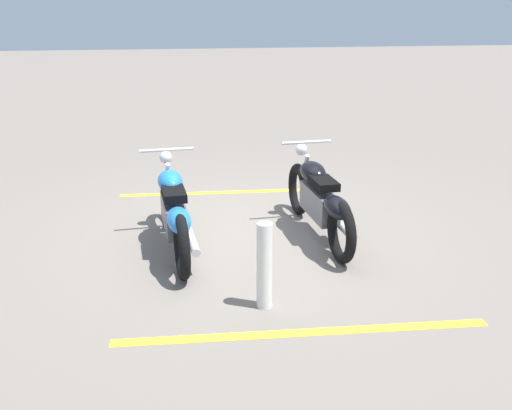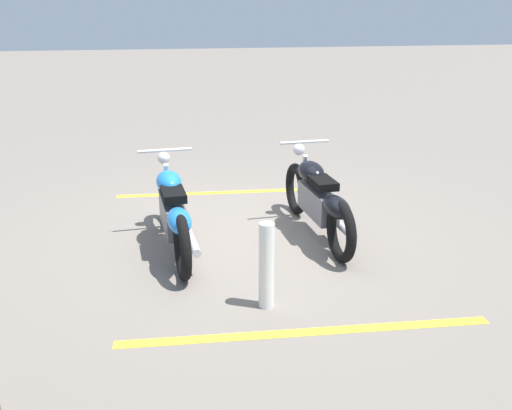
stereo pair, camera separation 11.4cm
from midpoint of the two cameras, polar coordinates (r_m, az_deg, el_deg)
The scene contains 6 objects.
ground_plane at distance 7.14m, azimuth -1.74°, elevation -2.63°, with size 60.00×60.00×0.00m, color slate.
motorcycle_bright_foreground at distance 6.52m, azimuth -8.51°, elevation -0.64°, with size 2.23×0.62×1.04m.
motorcycle_dark_foreground at distance 6.88m, azimuth 5.60°, elevation 0.55°, with size 2.23×0.62×1.04m.
bollard_post at distance 5.28m, azimuth 0.41°, elevation -5.90°, with size 0.14×0.14×0.81m, color white.
parking_stripe_near at distance 8.62m, azimuth -3.12°, elevation 1.24°, with size 3.20×0.12×0.01m, color yellow.
parking_stripe_mid at distance 5.08m, azimuth 4.28°, elevation -12.16°, with size 3.20×0.12×0.01m, color yellow.
Camera 2 is at (6.55, -1.02, 2.63)m, focal length 41.33 mm.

